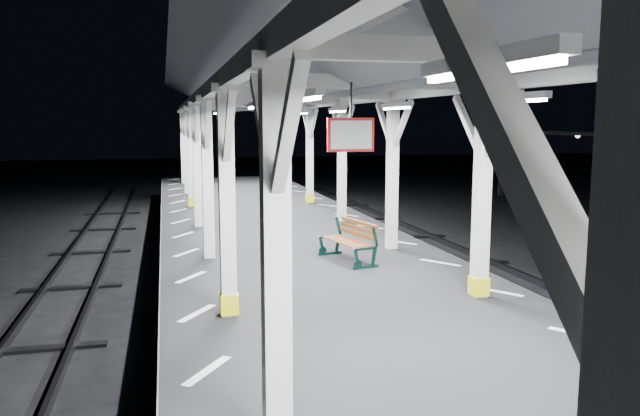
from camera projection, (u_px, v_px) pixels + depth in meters
name	position (u px, v px, depth m)	size (l,w,h in m)	color
platform	(409.00, 390.00, 7.71)	(6.00, 50.00, 1.00)	black
hazard_stripes_left	(207.00, 371.00, 7.05)	(1.00, 48.00, 0.01)	silver
hazard_stripes_right	(583.00, 335.00, 8.23)	(1.00, 48.00, 0.01)	silver
canopy	(416.00, 54.00, 7.13)	(5.40, 49.00, 4.65)	silver
bench_mid	(351.00, 240.00, 12.59)	(0.88, 1.59, 0.82)	#0F2E2B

